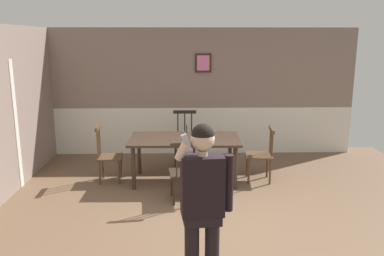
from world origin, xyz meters
The scene contains 8 objects.
ground_plane centered at (0.00, 0.00, 0.00)m, with size 7.77×7.77×0.00m, color brown.
room_back_partition centered at (0.00, 3.54, 1.26)m, with size 6.34×0.17×2.63m.
dining_table centered at (-0.39, 1.79, 0.68)m, with size 1.86×1.01×0.76m.
chair_near_window centered at (-0.38, 2.68, 0.49)m, with size 0.45×0.45×1.05m.
chair_by_doorway centered at (-0.40, 0.91, 0.47)m, with size 0.49×0.49×0.96m.
chair_at_table_head centered at (-1.70, 1.81, 0.46)m, with size 0.41×0.41×0.98m.
chair_opposite_corner centered at (0.92, 1.77, 0.47)m, with size 0.48×0.48×0.94m.
person_figure centered at (-0.24, -1.28, 0.96)m, with size 0.55×0.26×1.68m.
Camera 1 is at (-0.43, -4.73, 2.42)m, focal length 37.15 mm.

